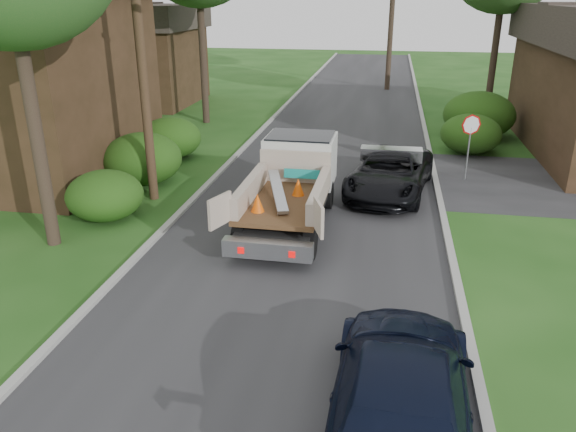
# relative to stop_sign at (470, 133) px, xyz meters

# --- Properties ---
(ground) EXTENTS (120.00, 120.00, 0.00)m
(ground) POSITION_rel_stop_sign_xyz_m (-5.20, -9.00, -1.78)
(ground) COLOR #1C4714
(ground) RESTS_ON ground
(road) EXTENTS (8.00, 90.00, 0.02)m
(road) POSITION_rel_stop_sign_xyz_m (-5.20, 1.00, -1.77)
(road) COLOR #28282B
(road) RESTS_ON ground
(curb_left) EXTENTS (0.20, 90.00, 0.12)m
(curb_left) POSITION_rel_stop_sign_xyz_m (-9.30, 1.00, -1.72)
(curb_left) COLOR #9E9E99
(curb_left) RESTS_ON ground
(curb_right) EXTENTS (0.20, 90.00, 0.12)m
(curb_right) POSITION_rel_stop_sign_xyz_m (-1.10, 1.00, -1.72)
(curb_right) COLOR #9E9E99
(curb_right) RESTS_ON ground
(stop_sign) EXTENTS (0.71, 0.32, 2.48)m
(stop_sign) POSITION_rel_stop_sign_xyz_m (0.00, 0.00, 0.00)
(stop_sign) COLOR slate
(stop_sign) RESTS_ON ground
(utility_pole) EXTENTS (2.42, 1.25, 10.00)m
(utility_pole) POSITION_rel_stop_sign_xyz_m (-10.68, -4.02, 3.40)
(utility_pole) COLOR #382619
(utility_pole) RESTS_ON ground
(house_left_far) EXTENTS (7.56, 7.56, 6.00)m
(house_left_far) POSITION_rel_stop_sign_xyz_m (-18.70, 13.00, 1.27)
(house_left_far) COLOR #352515
(house_left_far) RESTS_ON ground
(hedge_left_a) EXTENTS (2.34, 2.34, 1.53)m
(hedge_left_a) POSITION_rel_stop_sign_xyz_m (-11.40, -6.00, -1.01)
(hedge_left_a) COLOR #1E4510
(hedge_left_a) RESTS_ON ground
(hedge_left_b) EXTENTS (2.86, 2.86, 1.87)m
(hedge_left_b) POSITION_rel_stop_sign_xyz_m (-11.70, -2.50, -0.84)
(hedge_left_b) COLOR #1E4510
(hedge_left_b) RESTS_ON ground
(hedge_left_c) EXTENTS (2.60, 2.60, 1.70)m
(hedge_left_c) POSITION_rel_stop_sign_xyz_m (-12.00, 1.00, -0.93)
(hedge_left_c) COLOR #1E4510
(hedge_left_c) RESTS_ON ground
(hedge_right_a) EXTENTS (2.60, 2.60, 1.70)m
(hedge_right_a) POSITION_rel_stop_sign_xyz_m (0.60, 4.00, -0.93)
(hedge_right_a) COLOR #1E4510
(hedge_right_a) RESTS_ON ground
(hedge_right_b) EXTENTS (3.38, 3.38, 2.21)m
(hedge_right_b) POSITION_rel_stop_sign_xyz_m (1.30, 7.00, -0.67)
(hedge_right_b) COLOR #1E4510
(hedge_right_b) RESTS_ON ground
(flatbed_truck) EXTENTS (2.88, 6.16, 2.33)m
(flatbed_truck) POSITION_rel_stop_sign_xyz_m (-5.73, -4.67, -0.51)
(flatbed_truck) COLOR black
(flatbed_truck) RESTS_ON ground
(black_pickup) EXTENTS (3.32, 5.71, 1.49)m
(black_pickup) POSITION_rel_stop_sign_xyz_m (-2.80, -1.99, -1.03)
(black_pickup) COLOR black
(black_pickup) RESTS_ON ground
(navy_suv) EXTENTS (2.44, 5.54, 1.58)m
(navy_suv) POSITION_rel_stop_sign_xyz_m (-2.54, -13.73, -0.99)
(navy_suv) COLOR black
(navy_suv) RESTS_ON ground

